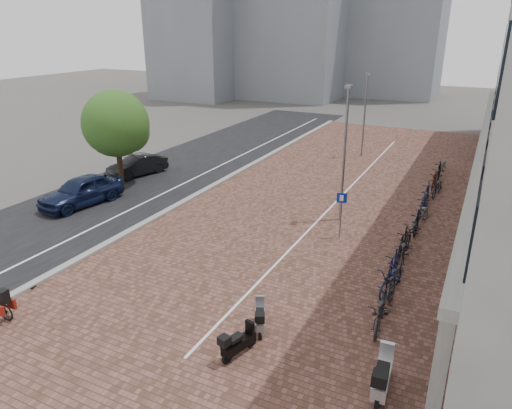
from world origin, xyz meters
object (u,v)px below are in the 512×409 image
(parking_sign, at_px, (341,209))
(car_dark, at_px, (137,166))
(scooter_front, at_px, (260,316))
(scooter_back, at_px, (382,374))
(scooter_mid, at_px, (239,342))
(car_navy, at_px, (81,191))

(parking_sign, bearing_deg, car_dark, 149.57)
(scooter_front, distance_m, scooter_back, 4.14)
(scooter_back, bearing_deg, scooter_mid, -179.51)
(car_dark, bearing_deg, parking_sign, 3.12)
(car_dark, distance_m, scooter_back, 21.85)
(scooter_mid, bearing_deg, scooter_front, 106.31)
(car_dark, xyz_separation_m, scooter_front, (14.10, -11.17, -0.17))
(scooter_front, relative_size, scooter_back, 0.80)
(scooter_front, bearing_deg, scooter_back, -40.57)
(scooter_back, height_order, parking_sign, parking_sign)
(car_navy, bearing_deg, scooter_front, -14.35)
(scooter_mid, bearing_deg, scooter_back, 20.95)
(car_navy, height_order, scooter_back, car_navy)
(scooter_front, bearing_deg, car_dark, 115.88)
(scooter_front, distance_m, scooter_mid, 1.38)
(scooter_mid, bearing_deg, car_dark, 154.63)
(car_navy, relative_size, car_dark, 1.17)
(scooter_back, xyz_separation_m, parking_sign, (-3.79, 8.77, 0.81))
(scooter_front, relative_size, scooter_mid, 1.01)
(car_dark, bearing_deg, car_navy, -64.60)
(car_navy, bearing_deg, car_dark, 107.56)
(car_dark, distance_m, scooter_front, 17.99)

